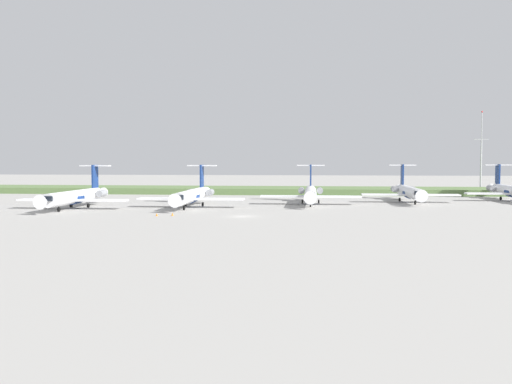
% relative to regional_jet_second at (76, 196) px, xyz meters
% --- Properties ---
extents(ground_plane, '(500.00, 500.00, 0.00)m').
position_rel_regional_jet_second_xyz_m(ground_plane, '(36.78, 16.49, -2.54)').
color(ground_plane, '#9E9B96').
extents(grass_berm, '(320.00, 20.00, 1.80)m').
position_rel_regional_jet_second_xyz_m(grass_berm, '(36.78, 57.13, -1.64)').
color(grass_berm, '#597542').
rests_on(grass_berm, ground).
extents(regional_jet_second, '(22.81, 31.00, 9.00)m').
position_rel_regional_jet_second_xyz_m(regional_jet_second, '(0.00, 0.00, 0.00)').
color(regional_jet_second, white).
rests_on(regional_jet_second, ground).
extents(regional_jet_third, '(22.81, 31.00, 9.00)m').
position_rel_regional_jet_second_xyz_m(regional_jet_third, '(23.48, 5.98, 0.00)').
color(regional_jet_third, white).
rests_on(regional_jet_third, ground).
extents(regional_jet_fourth, '(22.81, 31.00, 9.00)m').
position_rel_regional_jet_second_xyz_m(regional_jet_fourth, '(48.84, 16.26, 0.00)').
color(regional_jet_fourth, white).
rests_on(regional_jet_fourth, ground).
extents(regional_jet_fifth, '(22.81, 31.00, 9.00)m').
position_rel_regional_jet_second_xyz_m(regional_jet_fifth, '(72.41, 24.82, 0.00)').
color(regional_jet_fifth, white).
rests_on(regional_jet_fifth, ground).
extents(regional_jet_sixth, '(22.81, 31.00, 9.00)m').
position_rel_regional_jet_second_xyz_m(regional_jet_sixth, '(98.48, 31.82, 0.00)').
color(regional_jet_sixth, white).
rests_on(regional_jet_sixth, ground).
extents(antenna_mast, '(4.40, 0.50, 25.45)m').
position_rel_regional_jet_second_xyz_m(antenna_mast, '(101.98, 69.23, 7.99)').
color(antenna_mast, '#B2B2B7').
rests_on(antenna_mast, ground).
extents(safety_cone_front_marker, '(0.44, 0.44, 0.55)m').
position_rel_regional_jet_second_xyz_m(safety_cone_front_marker, '(21.36, -14.33, -2.26)').
color(safety_cone_front_marker, orange).
rests_on(safety_cone_front_marker, ground).
extents(safety_cone_mid_marker, '(0.44, 0.44, 0.55)m').
position_rel_regional_jet_second_xyz_m(safety_cone_mid_marker, '(24.02, -13.48, -2.26)').
color(safety_cone_mid_marker, orange).
rests_on(safety_cone_mid_marker, ground).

